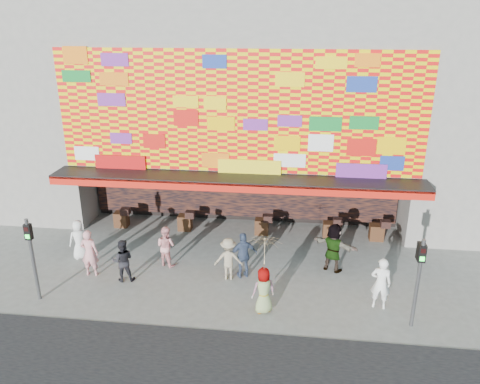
{
  "coord_description": "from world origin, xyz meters",
  "views": [
    {
      "loc": [
        2.33,
        -14.38,
        9.11
      ],
      "look_at": [
        0.34,
        2.0,
        2.93
      ],
      "focal_mm": 35.0,
      "sensor_mm": 36.0,
      "label": 1
    }
  ],
  "objects_px": {
    "ped_e": "(244,255)",
    "signal_left": "(32,251)",
    "ped_c": "(123,260)",
    "ped_g": "(264,290)",
    "ped_d": "(228,259)",
    "ped_i": "(166,246)",
    "ped_a": "(79,239)",
    "parasol": "(264,252)",
    "ped_b": "(90,253)",
    "signal_right": "(419,274)",
    "ped_f": "(334,248)",
    "ped_h": "(381,283)"
  },
  "relations": [
    {
      "from": "signal_right",
      "to": "ped_d",
      "type": "distance_m",
      "value": 6.56
    },
    {
      "from": "ped_a",
      "to": "ped_i",
      "type": "height_order",
      "value": "ped_a"
    },
    {
      "from": "ped_a",
      "to": "ped_f",
      "type": "relative_size",
      "value": 0.85
    },
    {
      "from": "ped_a",
      "to": "ped_b",
      "type": "bearing_deg",
      "value": 98.59
    },
    {
      "from": "ped_c",
      "to": "ped_e",
      "type": "xyz_separation_m",
      "value": [
        4.34,
        0.77,
        0.08
      ]
    },
    {
      "from": "ped_a",
      "to": "parasol",
      "type": "height_order",
      "value": "parasol"
    },
    {
      "from": "signal_left",
      "to": "parasol",
      "type": "height_order",
      "value": "signal_left"
    },
    {
      "from": "ped_h",
      "to": "ped_c",
      "type": "bearing_deg",
      "value": 6.0
    },
    {
      "from": "signal_left",
      "to": "ped_f",
      "type": "height_order",
      "value": "signal_left"
    },
    {
      "from": "ped_d",
      "to": "ped_f",
      "type": "relative_size",
      "value": 0.84
    },
    {
      "from": "ped_b",
      "to": "ped_c",
      "type": "relative_size",
      "value": 1.13
    },
    {
      "from": "signal_left",
      "to": "ped_c",
      "type": "relative_size",
      "value": 1.85
    },
    {
      "from": "signal_right",
      "to": "ped_f",
      "type": "distance_m",
      "value": 4.03
    },
    {
      "from": "signal_left",
      "to": "ped_h",
      "type": "height_order",
      "value": "signal_left"
    },
    {
      "from": "signal_left",
      "to": "ped_f",
      "type": "bearing_deg",
      "value": 17.57
    },
    {
      "from": "ped_c",
      "to": "ped_g",
      "type": "bearing_deg",
      "value": 151.88
    },
    {
      "from": "ped_e",
      "to": "ped_f",
      "type": "bearing_deg",
      "value": 171.24
    },
    {
      "from": "ped_b",
      "to": "ped_e",
      "type": "height_order",
      "value": "ped_b"
    },
    {
      "from": "ped_e",
      "to": "ped_f",
      "type": "height_order",
      "value": "ped_f"
    },
    {
      "from": "ped_h",
      "to": "signal_left",
      "type": "bearing_deg",
      "value": 14.5
    },
    {
      "from": "ped_d",
      "to": "ped_i",
      "type": "relative_size",
      "value": 1.0
    },
    {
      "from": "ped_h",
      "to": "parasol",
      "type": "xyz_separation_m",
      "value": [
        -3.81,
        -0.71,
        1.29
      ]
    },
    {
      "from": "ped_a",
      "to": "ped_g",
      "type": "relative_size",
      "value": 1.02
    },
    {
      "from": "ped_f",
      "to": "ped_h",
      "type": "relative_size",
      "value": 1.05
    },
    {
      "from": "signal_right",
      "to": "ped_c",
      "type": "distance_m",
      "value": 10.1
    },
    {
      "from": "ped_d",
      "to": "parasol",
      "type": "xyz_separation_m",
      "value": [
        1.43,
        -1.92,
        1.39
      ]
    },
    {
      "from": "ped_f",
      "to": "parasol",
      "type": "height_order",
      "value": "parasol"
    },
    {
      "from": "ped_h",
      "to": "ped_f",
      "type": "bearing_deg",
      "value": -48.97
    },
    {
      "from": "ped_e",
      "to": "ped_i",
      "type": "relative_size",
      "value": 1.11
    },
    {
      "from": "ped_a",
      "to": "parasol",
      "type": "bearing_deg",
      "value": 129.84
    },
    {
      "from": "ped_c",
      "to": "signal_left",
      "type": "bearing_deg",
      "value": 18.08
    },
    {
      "from": "ped_d",
      "to": "parasol",
      "type": "distance_m",
      "value": 2.77
    },
    {
      "from": "signal_right",
      "to": "signal_left",
      "type": "bearing_deg",
      "value": 180.0
    },
    {
      "from": "signal_right",
      "to": "ped_e",
      "type": "relative_size",
      "value": 1.67
    },
    {
      "from": "ped_f",
      "to": "parasol",
      "type": "bearing_deg",
      "value": 78.48
    },
    {
      "from": "ped_a",
      "to": "ped_f",
      "type": "bearing_deg",
      "value": 151.35
    },
    {
      "from": "signal_left",
      "to": "ped_e",
      "type": "distance_m",
      "value": 7.26
    },
    {
      "from": "signal_right",
      "to": "ped_d",
      "type": "relative_size",
      "value": 1.85
    },
    {
      "from": "ped_c",
      "to": "ped_f",
      "type": "bearing_deg",
      "value": 178.52
    },
    {
      "from": "ped_a",
      "to": "signal_left",
      "type": "bearing_deg",
      "value": 57.06
    },
    {
      "from": "signal_left",
      "to": "ped_g",
      "type": "distance_m",
      "value": 7.79
    },
    {
      "from": "ped_h",
      "to": "ped_i",
      "type": "bearing_deg",
      "value": -4.03
    },
    {
      "from": "ped_e",
      "to": "ped_f",
      "type": "xyz_separation_m",
      "value": [
        3.32,
        0.9,
        0.06
      ]
    },
    {
      "from": "ped_e",
      "to": "parasol",
      "type": "relative_size",
      "value": 0.92
    },
    {
      "from": "ped_b",
      "to": "signal_right",
      "type": "bearing_deg",
      "value": 169.78
    },
    {
      "from": "signal_right",
      "to": "ped_f",
      "type": "relative_size",
      "value": 1.56
    },
    {
      "from": "signal_left",
      "to": "ped_c",
      "type": "xyz_separation_m",
      "value": [
        2.48,
        1.54,
        -1.05
      ]
    },
    {
      "from": "ped_e",
      "to": "signal_left",
      "type": "bearing_deg",
      "value": -5.12
    },
    {
      "from": "ped_e",
      "to": "ped_g",
      "type": "height_order",
      "value": "ped_e"
    },
    {
      "from": "ped_i",
      "to": "ped_g",
      "type": "bearing_deg",
      "value": 170.09
    }
  ]
}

